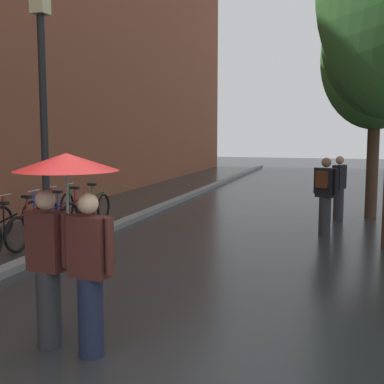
% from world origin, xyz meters
% --- Properties ---
extents(ground_plane, '(80.00, 80.00, 0.00)m').
position_xyz_m(ground_plane, '(0.00, 0.00, 0.00)').
color(ground_plane, '#26282B').
extents(kerb_strip, '(0.30, 36.00, 0.12)m').
position_xyz_m(kerb_strip, '(-3.20, 10.00, 0.06)').
color(kerb_strip, slate).
rests_on(kerb_strip, ground).
extents(street_tree_2, '(2.84, 2.84, 5.95)m').
position_xyz_m(street_tree_2, '(2.65, 10.25, 4.11)').
color(street_tree_2, '#473323').
rests_on(street_tree_2, ground).
extents(parked_bicycle_2, '(1.15, 0.81, 0.96)m').
position_xyz_m(parked_bicycle_2, '(-4.54, 5.03, 0.38)').
color(parked_bicycle_2, black).
rests_on(parked_bicycle_2, ground).
extents(parked_bicycle_3, '(1.10, 0.74, 0.96)m').
position_xyz_m(parked_bicycle_3, '(-4.40, 5.97, 0.38)').
color(parked_bicycle_3, black).
rests_on(parked_bicycle_3, ground).
extents(parked_bicycle_4, '(1.09, 0.71, 0.96)m').
position_xyz_m(parked_bicycle_4, '(-4.44, 6.79, 0.38)').
color(parked_bicycle_4, black).
rests_on(parked_bicycle_4, ground).
extents(parked_bicycle_5, '(1.11, 0.74, 0.96)m').
position_xyz_m(parked_bicycle_5, '(-4.42, 7.62, 0.38)').
color(parked_bicycle_5, black).
rests_on(parked_bicycle_5, ground).
extents(couple_under_umbrella, '(1.13, 1.07, 2.07)m').
position_xyz_m(couple_under_umbrella, '(-0.72, 0.46, 1.36)').
color(couple_under_umbrella, '#2D2D33').
rests_on(couple_under_umbrella, ground).
extents(street_lamp_post, '(0.24, 0.24, 4.40)m').
position_xyz_m(street_lamp_post, '(-2.60, 3.03, 2.56)').
color(street_lamp_post, black).
rests_on(street_lamp_post, ground).
extents(pedestrian_walking_midground, '(0.53, 0.44, 1.72)m').
position_xyz_m(pedestrian_walking_midground, '(1.57, 7.36, 0.91)').
color(pedestrian_walking_midground, '#2D2D33').
rests_on(pedestrian_walking_midground, ground).
extents(pedestrian_walking_far, '(0.36, 0.55, 1.65)m').
position_xyz_m(pedestrian_walking_far, '(1.83, 9.50, 0.84)').
color(pedestrian_walking_far, '#2D2D33').
rests_on(pedestrian_walking_far, ground).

